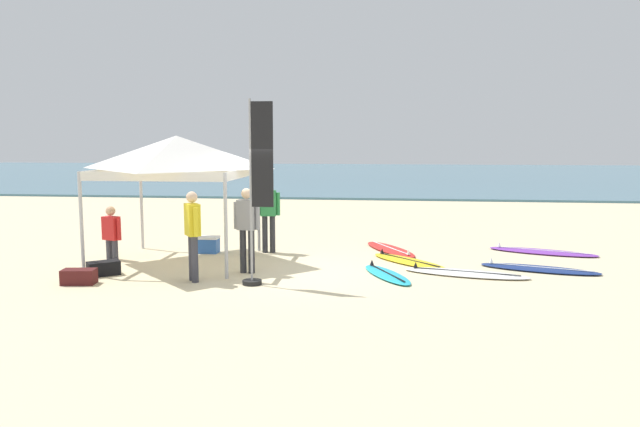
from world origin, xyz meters
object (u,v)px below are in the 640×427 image
person_grey (247,224)px  gear_bag_near_tent (79,277)px  surfboard_yellow (408,261)px  person_green (268,211)px  gear_bag_by_pole (104,268)px  cooler_box (208,245)px  surfboard_white (465,273)px  surfboard_purple (542,252)px  banner_flag (257,200)px  person_yellow (193,230)px  surfboard_red (390,249)px  canopy_tent (177,153)px  surfboard_cyan (387,274)px  surfboard_navy (539,269)px  person_red (111,230)px

person_grey → gear_bag_near_tent: person_grey is taller
surfboard_yellow → person_grey: (-3.25, -1.39, 0.95)m
person_green → person_grey: bearing=-89.7°
person_green → gear_bag_by_pole: (-2.76, -2.77, -0.85)m
cooler_box → gear_bag_by_pole: bearing=-117.6°
surfboard_yellow → surfboard_white: (1.09, -1.07, -0.00)m
surfboard_purple → banner_flag: size_ratio=0.75×
surfboard_yellow → person_yellow: bearing=-151.5°
surfboard_purple → surfboard_white: (-2.09, -2.57, 0.00)m
surfboard_red → surfboard_yellow: 1.45m
canopy_tent → gear_bag_near_tent: canopy_tent is taller
surfboard_purple → person_yellow: size_ratio=1.48×
surfboard_white → cooler_box: bearing=163.6°
canopy_tent → surfboard_cyan: (4.53, -0.90, -2.35)m
surfboard_navy → gear_bag_near_tent: gear_bag_near_tent is taller
person_yellow → gear_bag_by_pole: size_ratio=2.85×
person_green → cooler_box: bearing=-172.0°
surfboard_cyan → surfboard_navy: bearing=16.1°
surfboard_cyan → surfboard_yellow: bearing=71.3°
gear_bag_by_pole → gear_bag_near_tent: bearing=-98.5°
surfboard_purple → banner_flag: banner_flag is taller
surfboard_white → gear_bag_by_pole: (-7.11, -0.87, 0.10)m
person_grey → gear_bag_by_pole: bearing=-168.8°
surfboard_purple → surfboard_red: 3.57m
surfboard_navy → surfboard_cyan: 3.23m
surfboard_purple → cooler_box: bearing=-173.7°
person_red → banner_flag: (3.75, -1.93, 0.92)m
person_yellow → banner_flag: banner_flag is taller
surfboard_white → person_green: bearing=156.4°
canopy_tent → surfboard_cyan: bearing=-11.3°
surfboard_yellow → cooler_box: size_ratio=3.99×
surfboard_cyan → gear_bag_by_pole: bearing=-174.1°
surfboard_white → gear_bag_near_tent: gear_bag_near_tent is taller
surfboard_cyan → surfboard_white: bearing=10.9°
canopy_tent → banner_flag: 2.98m
person_grey → person_yellow: 1.18m
surfboard_purple → banner_flag: 7.29m
surfboard_navy → person_green: 6.12m
banner_flag → gear_bag_by_pole: (-3.20, 0.40, -1.43)m
person_red → gear_bag_near_tent: (0.44, -2.29, -0.52)m
canopy_tent → cooler_box: (0.31, 1.10, -2.19)m
surfboard_cyan → gear_bag_near_tent: gear_bag_near_tent is taller
person_grey → surfboard_white: bearing=4.2°
surfboard_red → person_yellow: person_yellow is taller
gear_bag_near_tent → person_red: bearing=100.8°
surfboard_purple → cooler_box: 7.91m
person_grey → gear_bag_by_pole: 2.95m
surfboard_white → person_grey: person_grey is taller
surfboard_red → person_red: size_ratio=1.88×
surfboard_purple → surfboard_navy: same height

